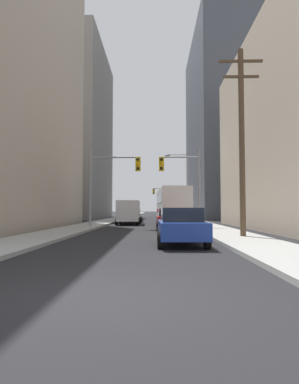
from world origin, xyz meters
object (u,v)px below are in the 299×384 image
object	(u,v)px
traffic_signal_near_left	(112,175)
traffic_signal_far_right	(164,196)
sedan_blue	(181,226)
traffic_signal_near_right	(182,175)
cargo_van_white	(129,211)
sedan_red	(170,219)
city_bus	(172,204)
sedan_grey	(133,215)

from	to	relation	value
traffic_signal_near_left	traffic_signal_far_right	bearing A→B (deg)	82.68
sedan_blue	traffic_signal_near_right	world-z (taller)	traffic_signal_near_right
cargo_van_white	sedan_red	bearing A→B (deg)	-66.14
cargo_van_white	sedan_red	xyz separation A→B (m)	(3.60, -8.14, -0.52)
city_bus	cargo_van_white	bearing A→B (deg)	-165.29
city_bus	traffic_signal_near_right	xyz separation A→B (m)	(0.39, -7.89, 2.08)
sedan_grey	traffic_signal_far_right	xyz separation A→B (m)	(4.14, 25.56, 3.28)
cargo_van_white	traffic_signal_far_right	xyz separation A→B (m)	(4.17, 31.09, 2.76)
traffic_signal_near_right	sedan_grey	bearing A→B (deg)	110.20
sedan_blue	sedan_red	bearing A→B (deg)	90.17
traffic_signal_near_left	traffic_signal_far_right	size ratio (longest dim) A/B	1.00
sedan_red	traffic_signal_near_left	world-z (taller)	traffic_signal_near_left
sedan_blue	city_bus	bearing A→B (deg)	88.37
traffic_signal_far_right	city_bus	bearing A→B (deg)	-89.99
sedan_blue	traffic_signal_near_left	distance (m)	12.38
sedan_red	traffic_signal_far_right	bearing A→B (deg)	89.17
traffic_signal_near_right	traffic_signal_far_right	bearing A→B (deg)	90.59
traffic_signal_near_left	traffic_signal_near_right	xyz separation A→B (m)	(5.26, -0.00, -0.04)
city_bus	sedan_grey	distance (m)	6.18
traffic_signal_near_right	traffic_signal_near_left	bearing A→B (deg)	179.99
city_bus	traffic_signal_near_right	bearing A→B (deg)	-87.19
city_bus	sedan_red	size ratio (longest dim) A/B	2.74
sedan_blue	traffic_signal_near_left	bearing A→B (deg)	111.24
city_bus	traffic_signal_far_right	bearing A→B (deg)	90.01
traffic_signal_far_right	sedan_blue	bearing A→B (deg)	-90.63
cargo_van_white	sedan_grey	xyz separation A→B (m)	(0.02, 5.53, -0.52)
sedan_red	traffic_signal_far_right	distance (m)	39.37
sedan_grey	traffic_signal_near_left	xyz separation A→B (m)	(-0.72, -12.33, 3.28)
city_bus	traffic_signal_near_left	size ratio (longest dim) A/B	1.93
traffic_signal_near_left	city_bus	bearing A→B (deg)	58.32
sedan_blue	traffic_signal_far_right	world-z (taller)	traffic_signal_far_right
traffic_signal_near_right	traffic_signal_far_right	xyz separation A→B (m)	(-0.39, 37.89, 0.04)
cargo_van_white	sedan_blue	distance (m)	18.29
traffic_signal_far_right	traffic_signal_near_left	bearing A→B (deg)	-97.32
traffic_signal_near_left	traffic_signal_near_right	bearing A→B (deg)	-0.01
traffic_signal_near_right	traffic_signal_far_right	distance (m)	37.89
traffic_signal_far_right	traffic_signal_near_right	bearing A→B (deg)	-89.41
traffic_signal_near_right	sedan_red	bearing A→B (deg)	-125.40
traffic_signal_near_left	cargo_van_white	bearing A→B (deg)	84.15
cargo_van_white	city_bus	bearing A→B (deg)	14.71
sedan_grey	traffic_signal_far_right	size ratio (longest dim) A/B	0.70
city_bus	traffic_signal_far_right	world-z (taller)	traffic_signal_far_right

